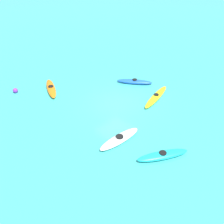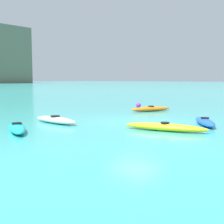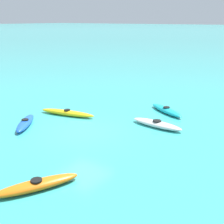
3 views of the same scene
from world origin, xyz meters
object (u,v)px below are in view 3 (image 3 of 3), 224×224
kayak_blue (25,123)px  kayak_yellow (67,113)px  kayak_white (157,124)px  kayak_cyan (166,110)px  kayak_orange (37,185)px

kayak_blue → kayak_yellow: bearing=166.8°
kayak_blue → kayak_white: size_ratio=0.88×
kayak_yellow → kayak_white: 5.50m
kayak_cyan → kayak_white: size_ratio=0.96×
kayak_cyan → kayak_orange: (10.49, 0.14, -0.00)m
kayak_white → kayak_orange: bearing=-4.0°
kayak_white → kayak_yellow: bearing=-75.8°
kayak_cyan → kayak_white: same height
kayak_orange → kayak_blue: 6.65m
kayak_orange → kayak_yellow: bearing=-143.7°
kayak_blue → kayak_white: bearing=123.8°
kayak_orange → kayak_white: (-7.86, 0.55, 0.00)m
kayak_yellow → kayak_blue: bearing=-13.2°
kayak_yellow → kayak_blue: (2.64, -0.62, 0.00)m
kayak_orange → kayak_yellow: (-6.52, -4.78, -0.00)m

